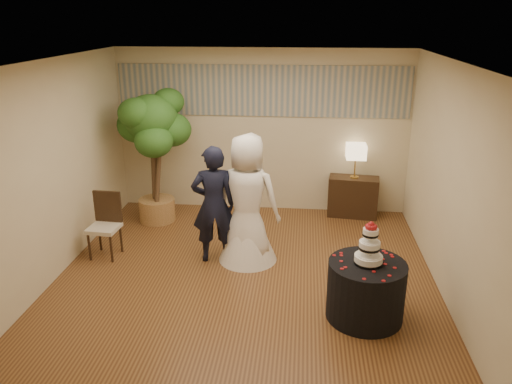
# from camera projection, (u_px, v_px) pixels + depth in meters

# --- Properties ---
(floor) EXTENTS (5.00, 5.00, 0.00)m
(floor) POSITION_uv_depth(u_px,v_px,m) (246.00, 275.00, 6.72)
(floor) COLOR brown
(floor) RESTS_ON ground
(ceiling) EXTENTS (5.00, 5.00, 0.00)m
(ceiling) POSITION_uv_depth(u_px,v_px,m) (244.00, 61.00, 5.77)
(ceiling) COLOR white
(ceiling) RESTS_ON wall_back
(wall_back) EXTENTS (5.00, 0.06, 2.80)m
(wall_back) POSITION_uv_depth(u_px,v_px,m) (262.00, 132.00, 8.59)
(wall_back) COLOR beige
(wall_back) RESTS_ON ground
(wall_front) EXTENTS (5.00, 0.06, 2.80)m
(wall_front) POSITION_uv_depth(u_px,v_px,m) (207.00, 274.00, 3.90)
(wall_front) COLOR beige
(wall_front) RESTS_ON ground
(wall_left) EXTENTS (0.06, 5.00, 2.80)m
(wall_left) POSITION_uv_depth(u_px,v_px,m) (54.00, 170.00, 6.47)
(wall_left) COLOR beige
(wall_left) RESTS_ON ground
(wall_right) EXTENTS (0.06, 5.00, 2.80)m
(wall_right) POSITION_uv_depth(u_px,v_px,m) (450.00, 182.00, 6.02)
(wall_right) COLOR beige
(wall_right) RESTS_ON ground
(mural_border) EXTENTS (4.90, 0.02, 0.85)m
(mural_border) POSITION_uv_depth(u_px,v_px,m) (262.00, 91.00, 8.33)
(mural_border) COLOR gray
(mural_border) RESTS_ON wall_back
(groom) EXTENTS (0.68, 0.51, 1.68)m
(groom) POSITION_uv_depth(u_px,v_px,m) (214.00, 205.00, 6.87)
(groom) COLOR black
(groom) RESTS_ON floor
(bride) EXTENTS (1.05, 1.00, 1.83)m
(bride) POSITION_uv_depth(u_px,v_px,m) (247.00, 199.00, 6.85)
(bride) COLOR white
(bride) RESTS_ON floor
(cake_table) EXTENTS (1.14, 1.14, 0.69)m
(cake_table) POSITION_uv_depth(u_px,v_px,m) (366.00, 290.00, 5.68)
(cake_table) COLOR black
(cake_table) RESTS_ON floor
(wedding_cake) EXTENTS (0.32, 0.32, 0.51)m
(wedding_cake) POSITION_uv_depth(u_px,v_px,m) (370.00, 243.00, 5.48)
(wedding_cake) COLOR white
(wedding_cake) RESTS_ON cake_table
(console) EXTENTS (0.87, 0.46, 0.70)m
(console) POSITION_uv_depth(u_px,v_px,m) (353.00, 197.00, 8.58)
(console) COLOR black
(console) RESTS_ON floor
(table_lamp) EXTENTS (0.32, 0.32, 0.58)m
(table_lamp) POSITION_uv_depth(u_px,v_px,m) (355.00, 161.00, 8.36)
(table_lamp) COLOR beige
(table_lamp) RESTS_ON console
(ficus_tree) EXTENTS (1.36, 1.36, 2.25)m
(ficus_tree) POSITION_uv_depth(u_px,v_px,m) (153.00, 157.00, 8.12)
(ficus_tree) COLOR #2C5D1E
(ficus_tree) RESTS_ON floor
(side_chair) EXTENTS (0.46, 0.48, 0.93)m
(side_chair) POSITION_uv_depth(u_px,v_px,m) (104.00, 226.00, 7.09)
(side_chair) COLOR black
(side_chair) RESTS_ON floor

